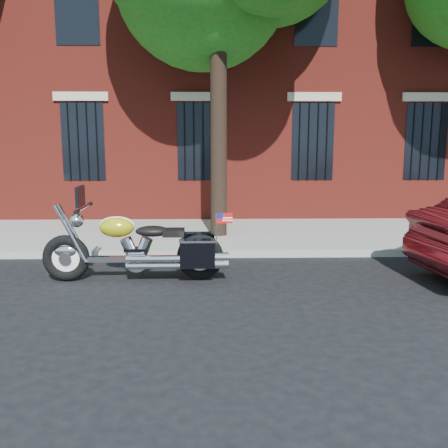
{
  "coord_description": "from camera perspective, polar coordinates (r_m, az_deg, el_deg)",
  "views": [
    {
      "loc": [
        0.37,
        -8.15,
        2.33
      ],
      "look_at": [
        0.57,
        0.8,
        0.76
      ],
      "focal_mm": 40.0,
      "sensor_mm": 36.0,
      "label": 1
    }
  ],
  "objects": [
    {
      "name": "building",
      "position": [
        18.58,
        -2.58,
        21.32
      ],
      "size": [
        26.0,
        10.08,
        12.0
      ],
      "color": "maroon",
      "rests_on": "ground"
    },
    {
      "name": "ground",
      "position": [
        8.49,
        -3.76,
        -6.02
      ],
      "size": [
        120.0,
        120.0,
        0.0
      ],
      "primitive_type": "plane",
      "color": "black",
      "rests_on": "ground"
    },
    {
      "name": "curb",
      "position": [
        9.8,
        -3.42,
        -3.38
      ],
      "size": [
        40.0,
        0.16,
        0.15
      ],
      "primitive_type": "cube",
      "color": "gray",
      "rests_on": "ground"
    },
    {
      "name": "motorcycle",
      "position": [
        8.22,
        -9.28,
        -2.88
      ],
      "size": [
        3.08,
        0.89,
        1.55
      ],
      "rotation": [
        0.0,
        0.0,
        0.01
      ],
      "color": "black",
      "rests_on": "ground"
    },
    {
      "name": "sidewalk",
      "position": [
        11.64,
        -3.09,
        -1.25
      ],
      "size": [
        40.0,
        3.6,
        0.15
      ],
      "primitive_type": "cube",
      "color": "gray",
      "rests_on": "ground"
    }
  ]
}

